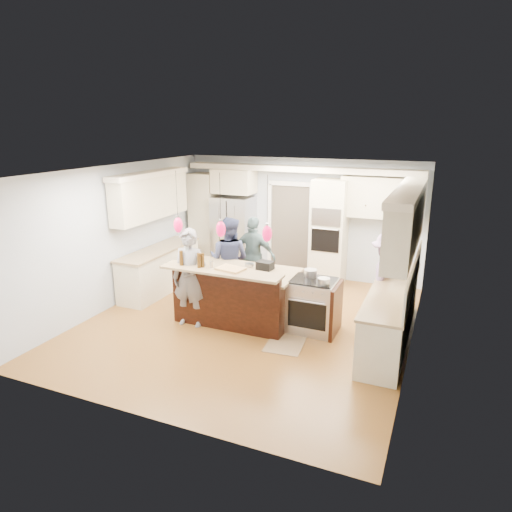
{
  "coord_description": "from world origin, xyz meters",
  "views": [
    {
      "loc": [
        3.05,
        -6.87,
        3.43
      ],
      "look_at": [
        0.0,
        0.35,
        1.15
      ],
      "focal_mm": 32.0,
      "sensor_mm": 36.0,
      "label": 1
    }
  ],
  "objects_px": {
    "kitchen_island": "(237,294)",
    "person_bar_end": "(190,278)",
    "person_far_left": "(229,260)",
    "island_range": "(314,306)",
    "refrigerator": "(234,234)"
  },
  "relations": [
    {
      "from": "island_range",
      "to": "kitchen_island",
      "type": "bearing_deg",
      "value": -176.91
    },
    {
      "from": "refrigerator",
      "to": "kitchen_island",
      "type": "bearing_deg",
      "value": -63.12
    },
    {
      "from": "person_far_left",
      "to": "kitchen_island",
      "type": "bearing_deg",
      "value": 122.45
    },
    {
      "from": "kitchen_island",
      "to": "person_bar_end",
      "type": "relative_size",
      "value": 1.21
    },
    {
      "from": "kitchen_island",
      "to": "person_far_left",
      "type": "bearing_deg",
      "value": 124.85
    },
    {
      "from": "person_far_left",
      "to": "island_range",
      "type": "bearing_deg",
      "value": 157.81
    },
    {
      "from": "person_bar_end",
      "to": "island_range",
      "type": "bearing_deg",
      "value": 11.71
    },
    {
      "from": "person_bar_end",
      "to": "person_far_left",
      "type": "relative_size",
      "value": 1.02
    },
    {
      "from": "refrigerator",
      "to": "island_range",
      "type": "xyz_separation_m",
      "value": [
        2.71,
        -2.49,
        -0.44
      ]
    },
    {
      "from": "refrigerator",
      "to": "island_range",
      "type": "distance_m",
      "value": 3.71
    },
    {
      "from": "kitchen_island",
      "to": "person_far_left",
      "type": "xyz_separation_m",
      "value": [
        -0.54,
        0.78,
        0.37
      ]
    },
    {
      "from": "refrigerator",
      "to": "person_far_left",
      "type": "xyz_separation_m",
      "value": [
        0.76,
        -1.79,
        -0.05
      ]
    },
    {
      "from": "refrigerator",
      "to": "person_bar_end",
      "type": "height_order",
      "value": "refrigerator"
    },
    {
      "from": "island_range",
      "to": "refrigerator",
      "type": "bearing_deg",
      "value": 137.41
    },
    {
      "from": "island_range",
      "to": "person_far_left",
      "type": "xyz_separation_m",
      "value": [
        -1.95,
        0.7,
        0.4
      ]
    }
  ]
}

